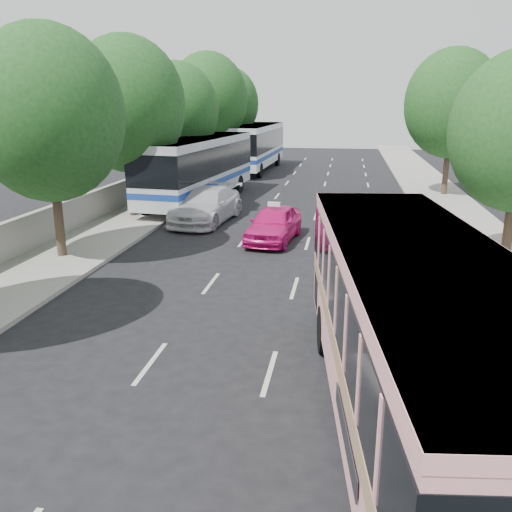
% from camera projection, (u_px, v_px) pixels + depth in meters
% --- Properties ---
extents(ground, '(120.00, 120.00, 0.00)m').
position_uv_depth(ground, '(243.00, 334.00, 14.64)').
color(ground, black).
rests_on(ground, ground).
extents(sidewalk_left, '(4.00, 90.00, 0.15)m').
position_uv_depth(sidewalk_left, '(172.00, 197.00, 34.92)').
color(sidewalk_left, '#9E998E').
rests_on(sidewalk_left, ground).
extents(sidewalk_right, '(4.00, 90.00, 0.12)m').
position_uv_depth(sidewalk_right, '(446.00, 206.00, 32.24)').
color(sidewalk_right, '#9E998E').
rests_on(sidewalk_right, ground).
extents(low_wall, '(0.30, 90.00, 1.50)m').
position_uv_depth(low_wall, '(144.00, 184.00, 34.97)').
color(low_wall, '#9E998E').
rests_on(low_wall, sidewalk_left).
extents(tree_left_b, '(5.70, 5.70, 8.88)m').
position_uv_depth(tree_left_b, '(48.00, 108.00, 19.99)').
color(tree_left_b, '#38281E').
rests_on(tree_left_b, ground).
extents(tree_left_c, '(6.00, 6.00, 9.35)m').
position_uv_depth(tree_left_c, '(127.00, 100.00, 27.52)').
color(tree_left_c, '#38281E').
rests_on(tree_left_c, ground).
extents(tree_left_d, '(5.52, 5.52, 8.60)m').
position_uv_depth(tree_left_d, '(177.00, 108.00, 35.22)').
color(tree_left_d, '#38281E').
rests_on(tree_left_d, ground).
extents(tree_left_e, '(6.30, 6.30, 9.82)m').
position_uv_depth(tree_left_e, '(209.00, 96.00, 42.57)').
color(tree_left_e, '#38281E').
rests_on(tree_left_e, ground).
extents(tree_left_f, '(5.88, 5.88, 9.16)m').
position_uv_depth(tree_left_f, '(228.00, 101.00, 50.30)').
color(tree_left_f, '#38281E').
rests_on(tree_left_f, ground).
extents(tree_right_far, '(6.00, 6.00, 9.35)m').
position_uv_depth(tree_right_far, '(454.00, 100.00, 34.21)').
color(tree_right_far, '#38281E').
rests_on(tree_right_far, ground).
extents(pink_bus, '(4.29, 11.71, 3.65)m').
position_uv_depth(pink_bus, '(416.00, 322.00, 9.69)').
color(pink_bus, pink).
rests_on(pink_bus, ground).
extents(pink_taxi, '(2.41, 4.83, 1.58)m').
position_uv_depth(pink_taxi, '(274.00, 224.00, 24.19)').
color(pink_taxi, '#D71272').
rests_on(pink_taxi, ground).
extents(white_pickup, '(3.10, 6.23, 1.74)m').
position_uv_depth(white_pickup, '(207.00, 205.00, 27.95)').
color(white_pickup, silver).
rests_on(white_pickup, ground).
extents(tour_coach_front, '(4.10, 13.40, 3.95)m').
position_uv_depth(tour_coach_front, '(199.00, 164.00, 32.80)').
color(tour_coach_front, silver).
rests_on(tour_coach_front, ground).
extents(tour_coach_rear, '(3.36, 13.53, 4.02)m').
position_uv_depth(tour_coach_rear, '(256.00, 143.00, 48.19)').
color(tour_coach_rear, white).
rests_on(tour_coach_rear, ground).
extents(taxi_roof_sign, '(0.57, 0.24, 0.18)m').
position_uv_depth(taxi_roof_sign, '(274.00, 204.00, 23.95)').
color(taxi_roof_sign, silver).
rests_on(taxi_roof_sign, pink_taxi).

